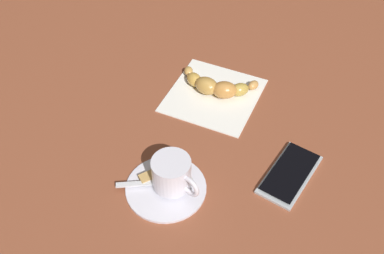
# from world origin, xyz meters

# --- Properties ---
(ground_plane) EXTENTS (1.80, 1.80, 0.00)m
(ground_plane) POSITION_xyz_m (0.00, 0.00, 0.00)
(ground_plane) COLOR brown
(saucer) EXTENTS (0.13, 0.13, 0.01)m
(saucer) POSITION_xyz_m (0.13, 0.02, 0.00)
(saucer) COLOR silver
(saucer) RESTS_ON ground
(espresso_cup) EXTENTS (0.06, 0.09, 0.05)m
(espresso_cup) POSITION_xyz_m (0.12, 0.03, 0.04)
(espresso_cup) COLOR silver
(espresso_cup) RESTS_ON saucer
(teaspoon) EXTENTS (0.09, 0.11, 0.01)m
(teaspoon) POSITION_xyz_m (0.13, 0.02, 0.01)
(teaspoon) COLOR silver
(teaspoon) RESTS_ON saucer
(sugar_packet) EXTENTS (0.07, 0.05, 0.01)m
(sugar_packet) POSITION_xyz_m (0.12, 0.00, 0.01)
(sugar_packet) COLOR tan
(sugar_packet) RESTS_ON saucer
(napkin) EXTENTS (0.20, 0.19, 0.00)m
(napkin) POSITION_xyz_m (-0.11, -0.02, 0.00)
(napkin) COLOR white
(napkin) RESTS_ON ground
(croissant) EXTENTS (0.09, 0.16, 0.03)m
(croissant) POSITION_xyz_m (-0.12, -0.02, 0.02)
(croissant) COLOR tan
(croissant) RESTS_ON napkin
(cell_phone) EXTENTS (0.14, 0.07, 0.01)m
(cell_phone) POSITION_xyz_m (0.00, 0.19, 0.01)
(cell_phone) COLOR #B4BAC0
(cell_phone) RESTS_ON ground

